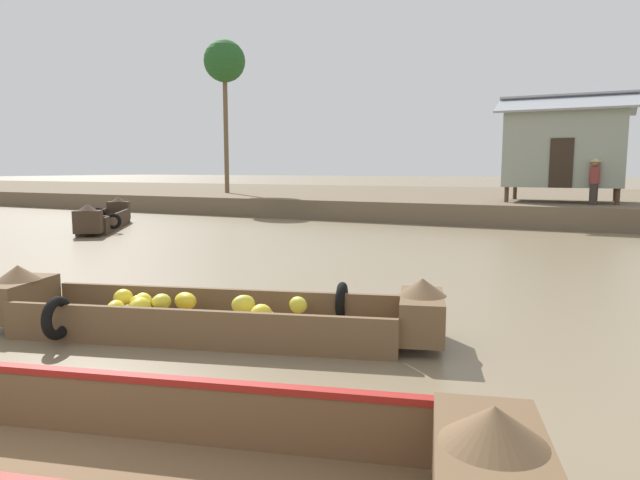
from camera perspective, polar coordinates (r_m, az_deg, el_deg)
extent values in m
plane|color=#7A6B51|center=(11.81, 8.88, -2.93)|extent=(300.00, 300.00, 0.00)
cube|color=brown|center=(30.61, 19.67, 3.70)|extent=(160.00, 20.00, 0.80)
cube|color=brown|center=(7.25, -11.28, -8.98)|extent=(4.91, 2.52, 0.12)
cube|color=brown|center=(7.71, -9.79, -6.17)|extent=(4.59, 1.41, 0.34)
cube|color=brown|center=(6.67, -13.11, -8.37)|extent=(4.59, 1.41, 0.34)
cube|color=brown|center=(6.71, 10.31, -7.58)|extent=(0.77, 1.14, 0.49)
cone|color=brown|center=(6.63, 10.38, -4.71)|extent=(0.69, 0.69, 0.20)
cube|color=brown|center=(8.46, -28.26, -5.24)|extent=(0.77, 1.14, 0.49)
cone|color=brown|center=(8.40, -28.40, -2.94)|extent=(0.69, 0.69, 0.20)
cube|color=brown|center=(7.60, -18.54, -6.51)|extent=(0.50, 1.12, 0.05)
torus|color=black|center=(7.45, 2.25, -6.27)|extent=(0.26, 0.53, 0.52)
torus|color=black|center=(7.32, -25.17, -7.20)|extent=(0.26, 0.53, 0.52)
ellipsoid|color=yellow|center=(6.64, -6.01, -7.61)|extent=(0.33, 0.34, 0.26)
ellipsoid|color=yellow|center=(7.69, -17.57, -5.98)|extent=(0.33, 0.33, 0.23)
ellipsoid|color=yellow|center=(7.12, -2.24, -6.63)|extent=(0.29, 0.25, 0.22)
ellipsoid|color=yellow|center=(7.87, -19.39, -5.61)|extent=(0.32, 0.33, 0.24)
ellipsoid|color=yellow|center=(6.67, -5.89, -7.91)|extent=(0.37, 0.40, 0.21)
ellipsoid|color=gold|center=(7.37, -17.84, -6.69)|extent=(0.35, 0.33, 0.20)
ellipsoid|color=yellow|center=(6.96, -7.81, -6.49)|extent=(0.34, 0.37, 0.23)
ellipsoid|color=yellow|center=(7.51, -20.10, -6.57)|extent=(0.28, 0.34, 0.21)
ellipsoid|color=yellow|center=(7.30, -13.54, -6.05)|extent=(0.38, 0.32, 0.22)
ellipsoid|color=yellow|center=(7.54, -15.84, -6.08)|extent=(0.27, 0.29, 0.21)
ellipsoid|color=yellow|center=(7.22, -18.07, -6.44)|extent=(0.32, 0.32, 0.28)
ellipsoid|color=yellow|center=(7.17, -17.85, -6.56)|extent=(0.34, 0.39, 0.26)
cube|color=brown|center=(4.84, -26.02, -14.50)|extent=(5.54, 1.53, 0.42)
cube|color=maroon|center=(4.76, -26.18, -11.84)|extent=(5.54, 1.54, 0.05)
cone|color=brown|center=(3.16, 17.30, -17.50)|extent=(0.68, 0.68, 0.20)
cube|color=#3D2D21|center=(20.86, -20.98, 1.24)|extent=(3.20, 4.01, 0.12)
cube|color=#3D2D21|center=(20.75, -19.86, 2.04)|extent=(2.51, 3.52, 0.44)
cube|color=#3D2D21|center=(20.93, -22.15, 1.98)|extent=(2.51, 3.52, 0.44)
cube|color=#3D2D21|center=(18.51, -22.54, 1.72)|extent=(0.95, 0.88, 0.69)
cone|color=#3D2D21|center=(18.48, -22.61, 3.10)|extent=(0.78, 0.78, 0.20)
cube|color=#3D2D21|center=(23.16, -19.81, 2.85)|extent=(0.95, 0.88, 0.69)
cone|color=#3D2D21|center=(23.13, -19.86, 3.95)|extent=(0.78, 0.78, 0.20)
cube|color=#3D2D21|center=(21.72, -20.52, 2.28)|extent=(0.80, 0.65, 0.05)
torus|color=black|center=(19.33, -20.30, 1.80)|extent=(0.49, 0.40, 0.52)
torus|color=black|center=(22.34, -21.64, 2.42)|extent=(0.49, 0.40, 0.52)
cylinder|color=#4C3826|center=(22.72, 18.46, 4.40)|extent=(0.16, 0.16, 0.58)
cylinder|color=#4C3826|center=(22.53, 28.03, 3.91)|extent=(0.16, 0.16, 0.58)
cylinder|color=#4C3826|center=(25.21, 19.23, 4.62)|extent=(0.16, 0.16, 0.58)
cylinder|color=#4C3826|center=(25.04, 27.86, 4.17)|extent=(0.16, 0.16, 0.58)
cube|color=gray|center=(23.79, 23.60, 8.50)|extent=(4.18, 2.91, 2.91)
cube|color=#2D2319|center=(22.30, 23.35, 7.20)|extent=(0.80, 0.04, 1.80)
cube|color=#9399A0|center=(23.18, 23.73, 12.72)|extent=(4.88, 1.95, 0.76)
cube|color=#9399A0|center=(24.63, 23.88, 12.36)|extent=(4.88, 1.95, 0.76)
cylinder|color=brown|center=(30.61, -9.55, 10.82)|extent=(0.24, 0.24, 6.47)
sphere|color=#235623|center=(31.06, -9.70, 17.53)|extent=(2.16, 2.16, 2.16)
cylinder|color=#332D28|center=(22.18, 26.07, 4.20)|extent=(0.28, 0.28, 0.75)
cylinder|color=brown|center=(22.17, 26.17, 5.94)|extent=(0.34, 0.34, 0.60)
sphere|color=#9E7556|center=(22.17, 26.23, 7.02)|extent=(0.22, 0.22, 0.22)
cone|color=tan|center=(22.17, 26.25, 7.33)|extent=(0.44, 0.44, 0.14)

